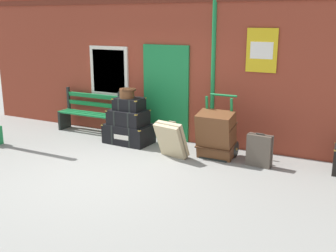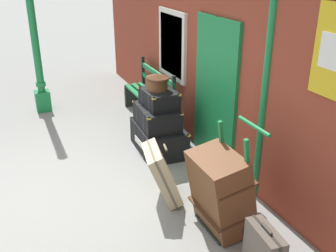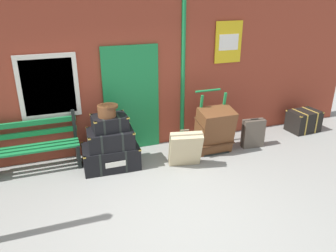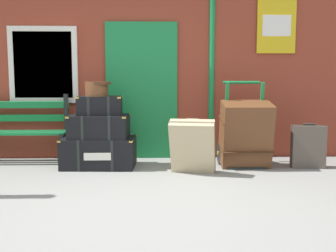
% 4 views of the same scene
% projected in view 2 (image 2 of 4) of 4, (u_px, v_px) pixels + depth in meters
% --- Properties ---
extents(ground_plane, '(60.00, 60.00, 0.00)m').
position_uv_depth(ground_plane, '(48.00, 194.00, 5.04)').
color(ground_plane, gray).
extents(brick_facade, '(10.40, 0.35, 3.20)m').
position_uv_depth(brick_facade, '(228.00, 54.00, 5.36)').
color(brick_facade, brown).
rests_on(brick_facade, ground).
extents(lamp_post, '(0.28, 0.28, 3.01)m').
position_uv_depth(lamp_post, '(37.00, 54.00, 7.37)').
color(lamp_post, '#197A3D').
rests_on(lamp_post, ground).
extents(platform_bench, '(1.60, 0.43, 1.01)m').
position_uv_depth(platform_bench, '(150.00, 96.00, 7.28)').
color(platform_bench, '#197A3D').
rests_on(platform_bench, ground).
extents(steamer_trunk_base, '(1.04, 0.69, 0.43)m').
position_uv_depth(steamer_trunk_base, '(159.00, 138.00, 6.12)').
color(steamer_trunk_base, black).
rests_on(steamer_trunk_base, ground).
extents(steamer_trunk_middle, '(0.84, 0.59, 0.33)m').
position_uv_depth(steamer_trunk_middle, '(157.00, 117.00, 5.96)').
color(steamer_trunk_middle, black).
rests_on(steamer_trunk_middle, steamer_trunk_base).
extents(steamer_trunk_top, '(0.62, 0.47, 0.27)m').
position_uv_depth(steamer_trunk_top, '(159.00, 99.00, 5.85)').
color(steamer_trunk_top, black).
rests_on(steamer_trunk_top, steamer_trunk_middle).
extents(round_hatbox, '(0.36, 0.33, 0.20)m').
position_uv_depth(round_hatbox, '(157.00, 82.00, 5.77)').
color(round_hatbox, brown).
rests_on(round_hatbox, steamer_trunk_top).
extents(porters_trolley, '(0.71, 0.56, 1.21)m').
position_uv_depth(porters_trolley, '(233.00, 203.00, 4.39)').
color(porters_trolley, black).
rests_on(porters_trolley, ground).
extents(large_brown_trunk, '(0.70, 0.59, 0.95)m').
position_uv_depth(large_brown_trunk, '(221.00, 191.00, 4.25)').
color(large_brown_trunk, brown).
rests_on(large_brown_trunk, ground).
extents(suitcase_slate, '(0.65, 0.54, 0.73)m').
position_uv_depth(suitcase_slate, '(162.00, 173.00, 4.81)').
color(suitcase_slate, tan).
rests_on(suitcase_slate, ground).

